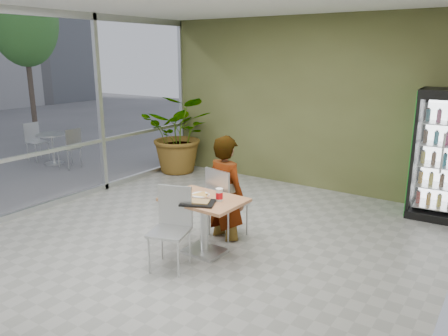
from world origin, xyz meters
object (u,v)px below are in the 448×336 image
(seated_woman, at_px, (226,197))
(soda_cup, at_px, (219,195))
(dining_table, at_px, (204,214))
(chair_near, at_px, (172,220))
(chair_far, at_px, (223,198))
(beverage_fridge, at_px, (445,155))
(potted_plant, at_px, (180,134))
(cafeteria_tray, at_px, (198,203))

(seated_woman, height_order, soda_cup, seated_woman)
(dining_table, bearing_deg, chair_near, -105.19)
(seated_woman, relative_size, soda_cup, 10.89)
(chair_far, distance_m, chair_near, 1.02)
(beverage_fridge, xyz_separation_m, potted_plant, (-5.13, -0.18, -0.16))
(soda_cup, bearing_deg, cafeteria_tray, -124.07)
(chair_near, relative_size, beverage_fridge, 0.49)
(chair_near, height_order, soda_cup, chair_near)
(chair_near, bearing_deg, dining_table, 57.06)
(seated_woman, xyz_separation_m, beverage_fridge, (2.37, 2.52, 0.43))
(soda_cup, bearing_deg, chair_near, -124.72)
(chair_near, bearing_deg, potted_plant, 110.57)
(potted_plant, bearing_deg, seated_woman, -40.27)
(chair_far, distance_m, cafeteria_tray, 0.78)
(chair_near, xyz_separation_m, potted_plant, (-2.69, 3.41, 0.26))
(dining_table, relative_size, cafeteria_tray, 2.51)
(chair_near, distance_m, cafeteria_tray, 0.38)
(seated_woman, bearing_deg, cafeteria_tray, 109.57)
(seated_woman, height_order, beverage_fridge, beverage_fridge)
(chair_far, xyz_separation_m, cafeteria_tray, (0.14, -0.75, 0.17))
(dining_table, bearing_deg, seated_woman, 96.03)
(chair_far, bearing_deg, seated_woman, -99.39)
(chair_far, height_order, soda_cup, chair_far)
(potted_plant, bearing_deg, dining_table, -46.14)
(dining_table, relative_size, beverage_fridge, 0.51)
(soda_cup, bearing_deg, beverage_fridge, 55.93)
(chair_far, height_order, seated_woman, seated_woman)
(soda_cup, relative_size, potted_plant, 0.10)
(dining_table, height_order, chair_near, chair_near)
(chair_far, height_order, cafeteria_tray, chair_far)
(dining_table, xyz_separation_m, chair_far, (-0.08, 0.55, 0.05))
(cafeteria_tray, distance_m, beverage_fridge, 4.02)
(cafeteria_tray, bearing_deg, dining_table, 106.36)
(dining_table, distance_m, chair_near, 0.49)
(chair_far, relative_size, chair_near, 1.02)
(seated_woman, xyz_separation_m, potted_plant, (-2.76, 2.34, 0.26))
(chair_near, distance_m, seated_woman, 1.07)
(dining_table, xyz_separation_m, cafeteria_tray, (0.06, -0.21, 0.23))
(soda_cup, xyz_separation_m, cafeteria_tray, (-0.16, -0.23, -0.07))
(soda_cup, bearing_deg, seated_woman, 116.15)
(potted_plant, bearing_deg, chair_near, -51.68)
(chair_far, height_order, chair_near, chair_far)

